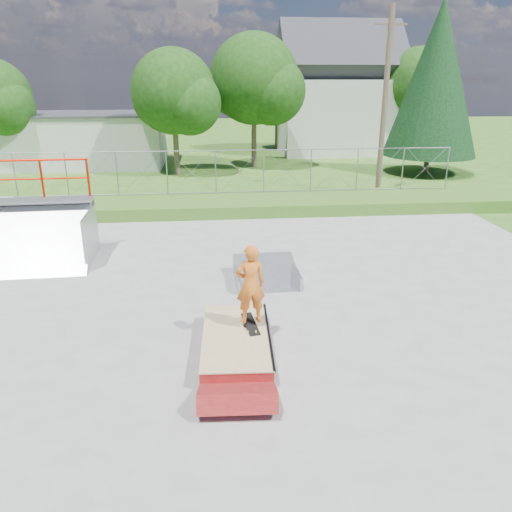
% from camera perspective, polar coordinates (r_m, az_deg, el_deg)
% --- Properties ---
extents(ground, '(120.00, 120.00, 0.00)m').
position_cam_1_polar(ground, '(11.35, -3.20, -6.80)').
color(ground, '#335E1A').
rests_on(ground, ground).
extents(concrete_pad, '(20.00, 16.00, 0.04)m').
position_cam_1_polar(concrete_pad, '(11.34, -3.20, -6.71)').
color(concrete_pad, gray).
rests_on(concrete_pad, ground).
extents(grass_berm, '(24.00, 3.00, 0.50)m').
position_cam_1_polar(grass_berm, '(20.24, -4.47, 5.83)').
color(grass_berm, '#335E1A').
rests_on(grass_berm, ground).
extents(grind_box, '(1.42, 2.72, 0.39)m').
position_cam_1_polar(grind_box, '(9.81, -2.28, -9.97)').
color(grind_box, maroon).
rests_on(grind_box, concrete_pad).
extents(quarter_pipe, '(2.93, 2.51, 2.84)m').
position_cam_1_polar(quarter_pipe, '(15.17, -23.91, 4.09)').
color(quarter_pipe, '#9FA2A6').
rests_on(quarter_pipe, concrete_pad).
extents(flat_bank_ramp, '(1.65, 1.75, 0.50)m').
position_cam_1_polar(flat_bank_ramp, '(13.01, 1.16, -2.01)').
color(flat_bank_ramp, '#9FA2A6').
rests_on(flat_bank_ramp, concrete_pad).
extents(skateboard, '(0.34, 0.82, 0.13)m').
position_cam_1_polar(skateboard, '(9.98, -0.63, -7.84)').
color(skateboard, black).
rests_on(skateboard, grind_box).
extents(skater, '(0.63, 0.46, 1.59)m').
position_cam_1_polar(skater, '(9.64, -0.65, -3.64)').
color(skater, orange).
rests_on(skater, grind_box).
extents(chain_link_fence, '(20.00, 0.06, 1.80)m').
position_cam_1_polar(chain_link_fence, '(20.98, -4.62, 9.53)').
color(chain_link_fence, gray).
rests_on(chain_link_fence, grass_berm).
extents(utility_building_flat, '(10.00, 6.00, 3.00)m').
position_cam_1_polar(utility_building_flat, '(33.24, -19.37, 12.39)').
color(utility_building_flat, '#BBBCB7').
rests_on(utility_building_flat, ground).
extents(gable_house, '(8.40, 6.08, 8.94)m').
position_cam_1_polar(gable_house, '(37.38, 9.29, 17.48)').
color(gable_house, '#BBBCB7').
rests_on(gable_house, ground).
extents(utility_pole, '(0.24, 0.24, 8.00)m').
position_cam_1_polar(utility_pole, '(23.54, 14.48, 16.46)').
color(utility_pole, brown).
rests_on(utility_pole, ground).
extents(tree_left_near, '(4.76, 4.48, 6.65)m').
position_cam_1_polar(tree_left_near, '(28.04, -8.91, 17.72)').
color(tree_left_near, brown).
rests_on(tree_left_near, ground).
extents(tree_center, '(5.44, 5.12, 7.60)m').
position_cam_1_polar(tree_center, '(30.14, 0.37, 19.20)').
color(tree_center, brown).
rests_on(tree_center, ground).
extents(tree_right_far, '(5.10, 4.80, 7.12)m').
position_cam_1_polar(tree_right_far, '(37.01, 18.56, 17.85)').
color(tree_right_far, brown).
rests_on(tree_right_far, ground).
extents(tree_back_mid, '(4.08, 3.84, 5.70)m').
position_cam_1_polar(tree_back_mid, '(38.45, 2.82, 17.45)').
color(tree_back_mid, brown).
rests_on(tree_back_mid, ground).
extents(conifer_tree, '(5.04, 5.04, 9.10)m').
position_cam_1_polar(conifer_tree, '(29.85, 19.89, 18.50)').
color(conifer_tree, brown).
rests_on(conifer_tree, ground).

